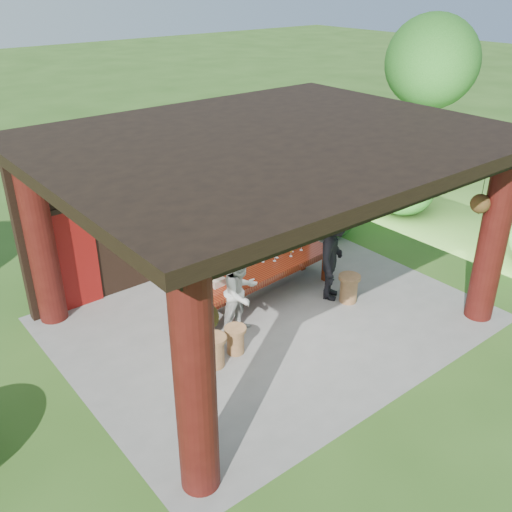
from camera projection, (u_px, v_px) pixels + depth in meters
ground at (269, 318)px, 10.73m from camera, size 90.00×90.00×0.00m
pavilion at (254, 206)px, 10.06m from camera, size 7.50×6.00×3.60m
wine_shelf at (221, 217)px, 12.34m from camera, size 2.41×0.37×2.12m
tasting_table at (261, 272)px, 11.02m from camera, size 3.43×1.13×0.75m
stool_near_left at (235, 339)px, 9.66m from camera, size 0.38×0.38×0.50m
stool_near_right at (349, 288)px, 11.14m from camera, size 0.43×0.43×0.57m
stool_far_left at (214, 350)px, 9.32m from camera, size 0.43×0.43×0.56m
host at (235, 250)px, 11.45m from camera, size 0.62×0.42×1.66m
guest_woman at (241, 293)px, 9.99m from camera, size 0.86×0.72×1.59m
guest_man at (334, 255)px, 11.01m from camera, size 1.39×1.27×1.87m
table_bottles at (249, 255)px, 11.06m from camera, size 0.42×0.17×0.31m
table_glasses at (283, 252)px, 11.36m from camera, size 1.01×0.35×0.15m
napkin_basket at (217, 282)px, 10.29m from camera, size 0.27×0.20×0.14m
shrubs at (345, 233)px, 12.89m from camera, size 14.93×9.21×1.36m
trees at (359, 101)px, 12.07m from camera, size 20.65×10.18×4.80m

